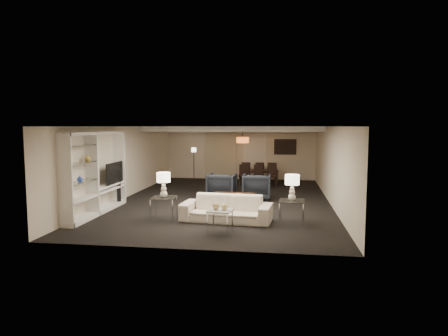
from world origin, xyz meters
TOP-DOWN VIEW (x-y plane):
  - floor at (0.00, 0.00)m, footprint 11.00×11.00m
  - ceiling at (0.00, 0.00)m, footprint 7.00×11.00m
  - wall_back at (0.00, 5.50)m, footprint 7.00×0.02m
  - wall_front at (0.00, -5.50)m, footprint 7.00×0.02m
  - wall_left at (-3.50, 0.00)m, footprint 0.02×11.00m
  - wall_right at (3.50, 0.00)m, footprint 0.02×11.00m
  - ceiling_soffit at (0.00, 3.50)m, footprint 7.00×4.00m
  - curtains at (-0.90, 5.42)m, footprint 1.50×0.12m
  - door at (0.70, 5.47)m, footprint 0.90×0.05m
  - painting at (2.10, 5.46)m, footprint 0.95×0.04m
  - media_unit at (-3.31, -2.60)m, footprint 0.38×3.40m
  - pendant_light at (0.30, 3.50)m, footprint 0.52×0.52m
  - sofa at (0.49, -3.00)m, footprint 2.44×1.15m
  - coffee_table at (0.49, -1.40)m, footprint 1.34×0.83m
  - armchair_left at (-0.11, 0.30)m, footprint 0.99×1.02m
  - armchair_right at (1.09, 0.30)m, footprint 0.95×0.98m
  - side_table_left at (-1.21, -3.00)m, footprint 0.70×0.70m
  - side_table_right at (2.19, -3.00)m, footprint 0.70×0.70m
  - table_lamp_left at (-1.21, -3.00)m, footprint 0.38×0.38m
  - table_lamp_right at (2.19, -3.00)m, footprint 0.41×0.41m
  - marble_table at (0.49, -4.10)m, footprint 0.60×0.60m
  - gold_gourd_a at (0.39, -4.10)m, footprint 0.17×0.17m
  - gold_gourd_b at (0.59, -4.10)m, footprint 0.15×0.15m
  - television at (-3.28, -1.67)m, footprint 1.13×0.15m
  - vase_blue at (-3.31, -3.54)m, footprint 0.16×0.16m
  - vase_amber at (-3.31, -3.08)m, footprint 0.17×0.17m
  - floor_speaker at (-3.20, -1.30)m, footprint 0.16×0.16m
  - dining_table at (0.95, 4.07)m, footprint 1.79×1.12m
  - chair_nl at (0.35, 3.42)m, footprint 0.42×0.42m
  - chair_nm at (0.95, 3.42)m, footprint 0.45×0.45m
  - chair_nr at (1.55, 3.42)m, footprint 0.43×0.43m
  - chair_fl at (0.35, 4.72)m, footprint 0.41×0.41m
  - chair_fm at (0.95, 4.72)m, footprint 0.46×0.46m
  - chair_fr at (1.55, 4.72)m, footprint 0.46×0.46m
  - floor_lamp at (-2.06, 4.68)m, footprint 0.27×0.27m

SIDE VIEW (x-z plane):
  - floor at x=0.00m, z-range 0.00..0.00m
  - coffee_table at x=0.49m, z-range 0.00..0.46m
  - marble_table at x=0.49m, z-range 0.00..0.54m
  - dining_table at x=0.95m, z-range 0.00..0.60m
  - side_table_left at x=-1.21m, z-range 0.00..0.60m
  - side_table_right at x=2.19m, z-range 0.00..0.60m
  - sofa at x=0.49m, z-range 0.00..0.69m
  - armchair_left at x=-0.11m, z-range 0.00..0.88m
  - armchair_right at x=1.09m, z-range 0.00..0.88m
  - chair_nl at x=0.35m, z-range 0.00..0.89m
  - chair_nm at x=0.95m, z-range 0.00..0.89m
  - chair_nr at x=1.55m, z-range 0.00..0.89m
  - chair_fl at x=0.35m, z-range 0.00..0.89m
  - chair_fm at x=0.95m, z-range 0.00..0.89m
  - chair_fr at x=1.55m, z-range 0.00..0.89m
  - floor_speaker at x=-3.20m, z-range 0.00..1.14m
  - gold_gourd_b at x=0.59m, z-range 0.54..0.69m
  - gold_gourd_a at x=0.39m, z-range 0.54..0.71m
  - floor_lamp at x=-2.06m, z-range 0.00..1.52m
  - table_lamp_left at x=-1.21m, z-range 0.60..1.27m
  - table_lamp_right at x=2.19m, z-range 0.60..1.27m
  - door at x=0.70m, z-range 0.00..2.10m
  - television at x=-3.28m, z-range 0.75..1.40m
  - vase_blue at x=-3.31m, z-range 1.06..1.23m
  - media_unit at x=-3.31m, z-range 0.00..2.35m
  - curtains at x=-0.90m, z-range 0.00..2.40m
  - wall_back at x=0.00m, z-range 0.00..2.50m
  - wall_front at x=0.00m, z-range 0.00..2.50m
  - wall_left at x=-3.50m, z-range 0.00..2.50m
  - wall_right at x=3.50m, z-range 0.00..2.50m
  - painting at x=2.10m, z-range 1.23..1.88m
  - vase_amber at x=-3.31m, z-range 1.56..1.74m
  - pendant_light at x=0.30m, z-range 1.80..2.04m
  - ceiling_soffit at x=0.00m, z-range 2.30..2.50m
  - ceiling at x=0.00m, z-range 2.49..2.51m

